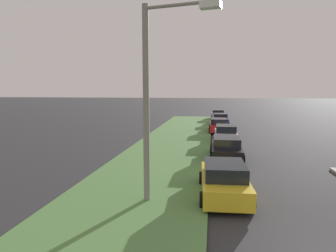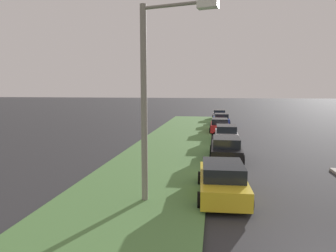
{
  "view_description": "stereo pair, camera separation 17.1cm",
  "coord_description": "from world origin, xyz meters",
  "px_view_note": "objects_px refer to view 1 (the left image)",
  "views": [
    {
      "loc": [
        -6.87,
        3.58,
        4.41
      ],
      "look_at": [
        13.65,
        6.7,
        1.82
      ],
      "focal_mm": 31.15,
      "sensor_mm": 36.0,
      "label": 1
    },
    {
      "loc": [
        -6.84,
        3.41,
        4.41
      ],
      "look_at": [
        13.65,
        6.7,
        1.82
      ],
      "focal_mm": 31.15,
      "sensor_mm": 36.0,
      "label": 2
    }
  ],
  "objects_px": {
    "parked_car_white": "(226,134)",
    "parked_car_red": "(219,126)",
    "parked_car_yellow": "(224,180)",
    "streetlight": "(155,90)",
    "parked_car_black": "(226,149)",
    "parked_car_silver": "(218,115)",
    "parked_car_blue": "(220,119)"
  },
  "relations": [
    {
      "from": "parked_car_black",
      "to": "parked_car_white",
      "type": "relative_size",
      "value": 1.0
    },
    {
      "from": "parked_car_white",
      "to": "streetlight",
      "type": "distance_m",
      "value": 14.79
    },
    {
      "from": "parked_car_red",
      "to": "streetlight",
      "type": "height_order",
      "value": "streetlight"
    },
    {
      "from": "parked_car_yellow",
      "to": "parked_car_white",
      "type": "distance_m",
      "value": 12.82
    },
    {
      "from": "parked_car_white",
      "to": "parked_car_red",
      "type": "xyz_separation_m",
      "value": [
        5.74,
        0.47,
        0.0
      ]
    },
    {
      "from": "streetlight",
      "to": "parked_car_yellow",
      "type": "bearing_deg",
      "value": -66.92
    },
    {
      "from": "streetlight",
      "to": "parked_car_silver",
      "type": "bearing_deg",
      "value": -5.21
    },
    {
      "from": "parked_car_white",
      "to": "parked_car_red",
      "type": "relative_size",
      "value": 1.0
    },
    {
      "from": "parked_car_black",
      "to": "parked_car_white",
      "type": "bearing_deg",
      "value": -2.47
    },
    {
      "from": "parked_car_white",
      "to": "parked_car_blue",
      "type": "xyz_separation_m",
      "value": [
        12.18,
        0.17,
        0.0
      ]
    },
    {
      "from": "parked_car_red",
      "to": "parked_car_yellow",
      "type": "bearing_deg",
      "value": 179.59
    },
    {
      "from": "parked_car_silver",
      "to": "streetlight",
      "type": "height_order",
      "value": "streetlight"
    },
    {
      "from": "parked_car_white",
      "to": "parked_car_red",
      "type": "height_order",
      "value": "same"
    },
    {
      "from": "parked_car_black",
      "to": "parked_car_blue",
      "type": "distance_m",
      "value": 18.4
    },
    {
      "from": "parked_car_black",
      "to": "parked_car_silver",
      "type": "xyz_separation_m",
      "value": [
        25.08,
        0.06,
        0.0
      ]
    },
    {
      "from": "parked_car_silver",
      "to": "parked_car_black",
      "type": "bearing_deg",
      "value": -179.59
    },
    {
      "from": "parked_car_yellow",
      "to": "parked_car_silver",
      "type": "xyz_separation_m",
      "value": [
        31.66,
        -0.32,
        0.0
      ]
    },
    {
      "from": "parked_car_silver",
      "to": "streetlight",
      "type": "distance_m",
      "value": 33.14
    },
    {
      "from": "parked_car_yellow",
      "to": "streetlight",
      "type": "bearing_deg",
      "value": 110.27
    },
    {
      "from": "parked_car_black",
      "to": "parked_car_yellow",
      "type": "bearing_deg",
      "value": 176.44
    },
    {
      "from": "parked_car_yellow",
      "to": "parked_car_silver",
      "type": "bearing_deg",
      "value": -3.39
    },
    {
      "from": "parked_car_black",
      "to": "parked_car_blue",
      "type": "height_order",
      "value": "same"
    },
    {
      "from": "parked_car_white",
      "to": "parked_car_silver",
      "type": "xyz_separation_m",
      "value": [
        18.86,
        0.3,
        0.0
      ]
    },
    {
      "from": "parked_car_black",
      "to": "streetlight",
      "type": "distance_m",
      "value": 9.08
    },
    {
      "from": "parked_car_black",
      "to": "parked_car_silver",
      "type": "relative_size",
      "value": 1.0
    },
    {
      "from": "parked_car_yellow",
      "to": "parked_car_blue",
      "type": "relative_size",
      "value": 1.0
    },
    {
      "from": "parked_car_black",
      "to": "parked_car_white",
      "type": "xyz_separation_m",
      "value": [
        6.22,
        -0.24,
        0.0
      ]
    },
    {
      "from": "parked_car_black",
      "to": "parked_car_silver",
      "type": "bearing_deg",
      "value": -0.11
    },
    {
      "from": "parked_car_yellow",
      "to": "parked_car_red",
      "type": "distance_m",
      "value": 18.54
    },
    {
      "from": "parked_car_black",
      "to": "parked_car_blue",
      "type": "relative_size",
      "value": 0.99
    },
    {
      "from": "parked_car_white",
      "to": "parked_car_silver",
      "type": "height_order",
      "value": "same"
    },
    {
      "from": "parked_car_blue",
      "to": "parked_car_red",
      "type": "bearing_deg",
      "value": 175.05
    }
  ]
}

